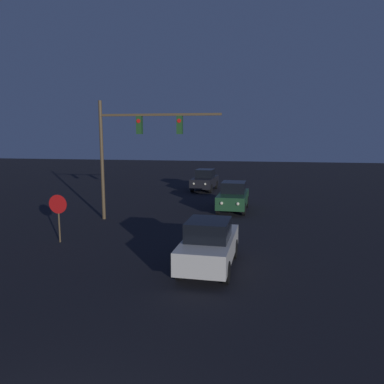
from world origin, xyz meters
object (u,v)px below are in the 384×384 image
stop_sign (58,209)px  car_far (205,180)px  car_near (209,244)px  car_mid (233,197)px  traffic_signal_mast (132,140)px

stop_sign → car_far: bearing=76.2°
car_far → stop_sign: (-3.88, -15.74, 0.58)m
car_near → car_mid: bearing=91.2°
car_far → traffic_signal_mast: 11.94m
stop_sign → car_near: bearing=-16.4°
car_near → traffic_signal_mast: size_ratio=0.64×
car_mid → traffic_signal_mast: traffic_signal_mast is taller
car_mid → car_far: size_ratio=0.99×
car_near → car_mid: same height
car_far → traffic_signal_mast: (-2.15, -11.26, 3.37)m
car_far → car_near: bearing=102.4°
car_mid → traffic_signal_mast: 6.97m
car_near → car_far: bearing=100.6°
car_near → car_far: same height
car_near → car_mid: 9.94m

